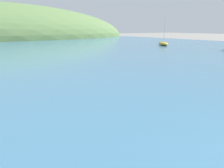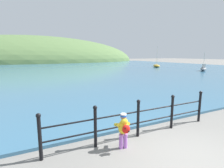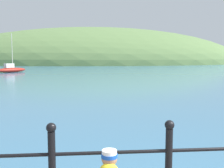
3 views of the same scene
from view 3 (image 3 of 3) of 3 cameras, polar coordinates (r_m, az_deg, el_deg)
water at (r=33.67m, az=-2.50°, el=2.75°), size 80.00×60.00×0.10m
far_hillside at (r=72.01m, az=-3.85°, el=4.46°), size 80.62×44.34×19.21m
iron_railing at (r=3.51m, az=12.22°, el=-16.71°), size 5.87×0.12×1.21m
boat_green_fishing at (r=33.05m, az=-21.10°, el=2.99°), size 3.27×3.40×4.58m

